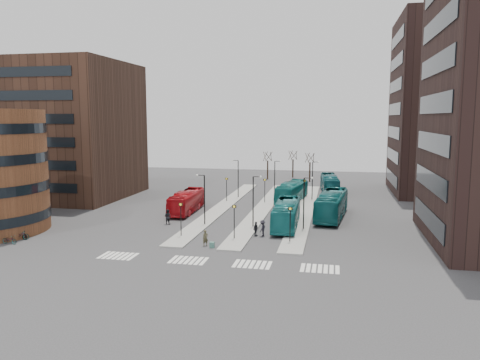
% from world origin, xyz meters
% --- Properties ---
extents(ground, '(160.00, 160.00, 0.00)m').
position_xyz_m(ground, '(0.00, 0.00, 0.00)').
color(ground, '#303033').
rests_on(ground, ground).
extents(island_left, '(2.50, 45.00, 0.15)m').
position_xyz_m(island_left, '(-4.00, 30.00, 0.07)').
color(island_left, gray).
rests_on(island_left, ground).
extents(island_mid, '(2.50, 45.00, 0.15)m').
position_xyz_m(island_mid, '(2.00, 30.00, 0.07)').
color(island_mid, gray).
rests_on(island_mid, ground).
extents(island_right, '(2.50, 45.00, 0.15)m').
position_xyz_m(island_right, '(8.00, 30.00, 0.07)').
color(island_right, gray).
rests_on(island_right, ground).
extents(suitcase, '(0.48, 0.38, 0.58)m').
position_xyz_m(suitcase, '(0.06, 8.51, 0.29)').
color(suitcase, navy).
rests_on(suitcase, ground).
extents(red_bus, '(2.79, 10.79, 2.99)m').
position_xyz_m(red_bus, '(-8.01, 25.18, 1.49)').
color(red_bus, '#AB0D13').
rests_on(red_bus, ground).
extents(teal_bus_a, '(2.95, 11.51, 3.19)m').
position_xyz_m(teal_bus_a, '(6.48, 19.08, 1.59)').
color(teal_bus_a, '#156B6D').
rests_on(teal_bus_a, ground).
extents(teal_bus_b, '(4.38, 11.40, 3.10)m').
position_xyz_m(teal_bus_b, '(5.52, 36.47, 1.55)').
color(teal_bus_b, '#166E6C').
rests_on(teal_bus_b, ground).
extents(teal_bus_c, '(4.34, 12.84, 3.51)m').
position_xyz_m(teal_bus_c, '(11.76, 25.33, 1.75)').
color(teal_bus_c, '#135C5F').
rests_on(teal_bus_c, ground).
extents(teal_bus_d, '(3.59, 11.29, 3.09)m').
position_xyz_m(teal_bus_d, '(11.20, 46.89, 1.55)').
color(teal_bus_d, '#135860').
rests_on(teal_bus_d, ground).
extents(traveller, '(0.72, 0.68, 1.66)m').
position_xyz_m(traveller, '(-0.77, 9.02, 0.83)').
color(traveller, '#443F28').
rests_on(traveller, ground).
extents(commuter_a, '(1.05, 0.90, 1.86)m').
position_xyz_m(commuter_a, '(-8.03, 17.61, 0.93)').
color(commuter_a, black).
rests_on(commuter_a, ground).
extents(commuter_b, '(0.72, 1.04, 1.63)m').
position_xyz_m(commuter_b, '(3.60, 14.01, 0.82)').
color(commuter_b, black).
rests_on(commuter_b, ground).
extents(commuter_c, '(0.90, 1.29, 1.83)m').
position_xyz_m(commuter_c, '(4.35, 14.12, 0.91)').
color(commuter_c, black).
rests_on(commuter_c, ground).
extents(bicycle_near, '(1.72, 0.66, 0.89)m').
position_xyz_m(bicycle_near, '(-21.00, 5.64, 0.45)').
color(bicycle_near, gray).
rests_on(bicycle_near, ground).
extents(bicycle_mid, '(1.54, 0.49, 0.91)m').
position_xyz_m(bicycle_mid, '(-21.00, 7.42, 0.46)').
color(bicycle_mid, gray).
rests_on(bicycle_mid, ground).
extents(bicycle_far, '(2.03, 1.39, 1.01)m').
position_xyz_m(bicycle_far, '(-21.00, 7.24, 0.50)').
color(bicycle_far, gray).
rests_on(bicycle_far, ground).
extents(crosswalk_stripes, '(22.35, 2.40, 0.01)m').
position_xyz_m(crosswalk_stripes, '(1.75, 4.00, 0.01)').
color(crosswalk_stripes, silver).
rests_on(crosswalk_stripes, ground).
extents(office_block, '(25.00, 20.12, 22.00)m').
position_xyz_m(office_block, '(-34.00, 33.98, 11.00)').
color(office_block, '#3F281D').
rests_on(office_block, ground).
extents(tower_far, '(20.12, 20.00, 30.00)m').
position_xyz_m(tower_far, '(31.98, 50.00, 15.00)').
color(tower_far, black).
rests_on(tower_far, ground).
extents(sign_poles, '(12.45, 22.12, 3.65)m').
position_xyz_m(sign_poles, '(1.60, 23.00, 2.41)').
color(sign_poles, black).
rests_on(sign_poles, ground).
extents(lamp_posts, '(14.04, 20.24, 6.12)m').
position_xyz_m(lamp_posts, '(2.64, 28.00, 3.58)').
color(lamp_posts, black).
rests_on(lamp_posts, ground).
extents(bare_trees, '(10.97, 8.14, 5.90)m').
position_xyz_m(bare_trees, '(2.67, 62.67, 2.72)').
color(bare_trees, black).
rests_on(bare_trees, ground).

